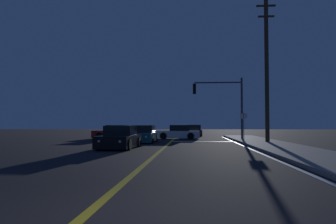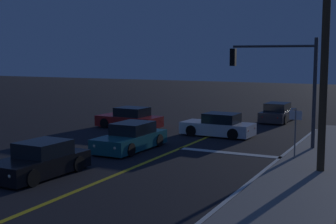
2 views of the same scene
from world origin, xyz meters
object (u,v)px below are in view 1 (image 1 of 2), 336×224
(car_distant_tail_charcoal, at_px, (195,131))
(street_sign_corner, at_px, (244,122))
(utility_pole_right, at_px, (267,68))
(car_lead_oncoming_black, at_px, (120,138))
(traffic_signal_near_right, at_px, (223,98))
(car_side_waiting_white, at_px, (178,133))
(car_parked_curb_red, at_px, (115,133))
(car_far_approaching_teal, at_px, (143,135))

(car_distant_tail_charcoal, relative_size, street_sign_corner, 1.87)
(utility_pole_right, relative_size, street_sign_corner, 4.65)
(utility_pole_right, height_order, street_sign_corner, utility_pole_right)
(car_lead_oncoming_black, distance_m, traffic_signal_near_right, 12.43)
(traffic_signal_near_right, distance_m, street_sign_corner, 3.77)
(car_side_waiting_white, distance_m, street_sign_corner, 7.36)
(utility_pole_right, bearing_deg, traffic_signal_near_right, 120.29)
(car_parked_curb_red, xyz_separation_m, traffic_signal_near_right, (10.32, -2.45, 3.14))
(car_parked_curb_red, distance_m, car_distant_tail_charcoal, 10.72)
(car_parked_curb_red, relative_size, car_side_waiting_white, 1.00)
(car_far_approaching_teal, distance_m, car_lead_oncoming_black, 6.09)
(traffic_signal_near_right, bearing_deg, utility_pole_right, 120.29)
(car_lead_oncoming_black, xyz_separation_m, car_side_waiting_white, (2.96, 11.84, -0.00))
(car_far_approaching_teal, relative_size, utility_pole_right, 0.42)
(car_distant_tail_charcoal, height_order, traffic_signal_near_right, traffic_signal_near_right)
(car_side_waiting_white, bearing_deg, utility_pole_right, -132.82)
(car_lead_oncoming_black, xyz_separation_m, traffic_signal_near_right, (7.05, 9.74, 3.14))
(car_distant_tail_charcoal, bearing_deg, car_side_waiting_white, -100.86)
(car_distant_tail_charcoal, bearing_deg, traffic_signal_near_right, -74.69)
(traffic_signal_near_right, bearing_deg, street_sign_corner, 115.18)
(car_lead_oncoming_black, bearing_deg, car_distant_tail_charcoal, -101.13)
(car_distant_tail_charcoal, relative_size, utility_pole_right, 0.40)
(car_distant_tail_charcoal, relative_size, car_side_waiting_white, 1.03)
(car_side_waiting_white, xyz_separation_m, traffic_signal_near_right, (4.09, -2.09, 3.14))
(car_parked_curb_red, height_order, utility_pole_right, utility_pole_right)
(car_lead_oncoming_black, distance_m, utility_pole_right, 12.09)
(car_distant_tail_charcoal, distance_m, utility_pole_right, 16.09)
(car_far_approaching_teal, bearing_deg, utility_pole_right, 174.59)
(car_parked_curb_red, xyz_separation_m, car_distant_tail_charcoal, (7.85, 7.30, -0.00))
(street_sign_corner, bearing_deg, car_far_approaching_teal, -173.70)
(car_far_approaching_teal, relative_size, car_side_waiting_white, 1.08)
(utility_pole_right, xyz_separation_m, street_sign_corner, (-1.40, 1.85, -4.00))
(car_far_approaching_teal, relative_size, traffic_signal_near_right, 0.83)
(car_distant_tail_charcoal, relative_size, traffic_signal_near_right, 0.79)
(car_far_approaching_teal, xyz_separation_m, traffic_signal_near_right, (6.57, 3.67, 3.14))
(car_far_approaching_teal, distance_m, utility_pole_right, 10.59)
(car_lead_oncoming_black, relative_size, car_distant_tail_charcoal, 0.97)
(car_side_waiting_white, bearing_deg, car_distant_tail_charcoal, -10.09)
(street_sign_corner, bearing_deg, utility_pole_right, -52.87)
(car_distant_tail_charcoal, height_order, utility_pole_right, utility_pole_right)
(car_far_approaching_teal, xyz_separation_m, street_sign_corner, (7.89, 0.87, 0.99))
(car_parked_curb_red, bearing_deg, car_distant_tail_charcoal, -44.80)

